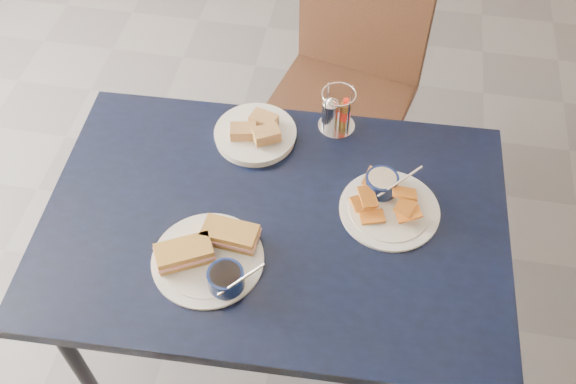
% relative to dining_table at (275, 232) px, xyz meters
% --- Properties ---
extents(ground, '(6.00, 6.00, 0.00)m').
position_rel_dining_table_xyz_m(ground, '(-0.01, 0.19, -0.69)').
color(ground, '#59585E').
rests_on(ground, ground).
extents(dining_table, '(1.27, 0.87, 0.75)m').
position_rel_dining_table_xyz_m(dining_table, '(0.00, 0.00, 0.00)').
color(dining_table, black).
rests_on(dining_table, ground).
extents(chair_far, '(0.57, 0.56, 1.01)m').
position_rel_dining_table_xyz_m(chair_far, '(0.10, 0.82, -0.11)').
color(chair_far, '#321B10').
rests_on(chair_far, ground).
extents(sandwich_plate, '(0.31, 0.29, 0.12)m').
position_rel_dining_table_xyz_m(sandwich_plate, '(-0.13, -0.16, 0.09)').
color(sandwich_plate, white).
rests_on(sandwich_plate, dining_table).
extents(plantain_plate, '(0.27, 0.27, 0.12)m').
position_rel_dining_table_xyz_m(plantain_plate, '(0.29, 0.10, 0.08)').
color(plantain_plate, white).
rests_on(plantain_plate, dining_table).
extents(bread_basket, '(0.24, 0.24, 0.07)m').
position_rel_dining_table_xyz_m(bread_basket, '(-0.11, 0.28, 0.08)').
color(bread_basket, white).
rests_on(bread_basket, dining_table).
extents(condiment_caddy, '(0.11, 0.11, 0.14)m').
position_rel_dining_table_xyz_m(condiment_caddy, '(0.11, 0.37, 0.12)').
color(condiment_caddy, silver).
rests_on(condiment_caddy, dining_table).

